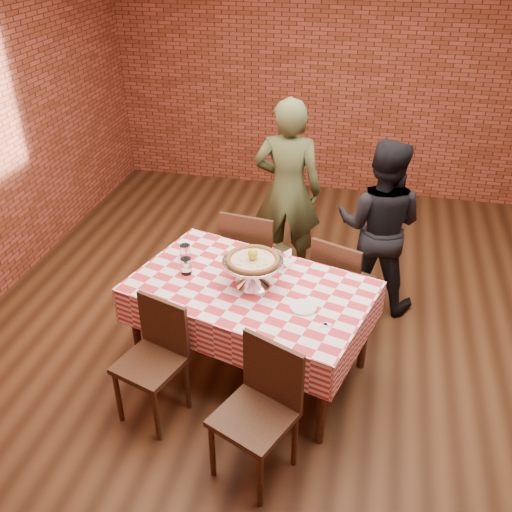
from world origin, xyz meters
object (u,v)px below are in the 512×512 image
Objects in this scene: pizza_stand at (253,273)px; pizza at (253,260)px; chair_far_right at (343,283)px; water_glass_right at (185,252)px; table at (251,329)px; water_glass_left at (186,266)px; chair_far_left at (255,254)px; condiment_caddy at (282,257)px; chair_near_left at (150,366)px; diner_olive at (288,191)px; chair_near_right at (254,418)px; diner_black at (379,226)px.

pizza_stand is 0.10m from pizza.
chair_far_right is at bearing 45.85° from pizza.
table is at bearing -22.40° from water_glass_right.
chair_far_left is at bearing 69.18° from water_glass_left.
pizza is 0.42× the size of chair_far_right.
water_glass_right is at bearing 66.88° from chair_far_left.
condiment_caddy is (0.16, 0.30, 0.46)m from table.
water_glass_left is 0.19m from water_glass_right.
chair_near_left is at bearing -89.13° from water_glass_right.
table is 1.49m from diner_olive.
pizza is at bearing -3.34° from water_glass_left.
chair_far_right is (0.60, 0.61, -0.51)m from pizza.
chair_far_left reaches higher than chair_near_left.
water_glass_right is at bearing 110.42° from water_glass_left.
chair_far_left is (-0.40, 1.78, 0.02)m from chair_near_right.
pizza_stand is at bearing -85.61° from condiment_caddy.
diner_olive is (-0.22, 2.31, 0.40)m from chair_near_right.
diner_black reaches higher than water_glass_right.
diner_olive is at bearing 119.10° from chair_near_right.
water_glass_left is 0.76m from chair_near_left.
diner_olive is at bearing 130.48° from condiment_caddy.
chair_near_left is 2.13m from diner_olive.
water_glass_right is (-0.55, 0.23, 0.44)m from table.
condiment_caddy is at bearing 96.61° from diner_olive.
water_glass_right is (-0.56, 0.21, -0.03)m from pizza_stand.
diner_black is (0.83, 1.07, -0.10)m from pizza_stand.
pizza is 0.43× the size of chair_near_left.
chair_near_left is 0.57× the size of diner_black.
pizza_stand reaches higher than water_glass_right.
pizza_stand is (0.01, 0.02, 0.48)m from table.
pizza is 1.00m from chair_far_right.
table is 4.35× the size of pizza.
diner_olive is at bearing 89.65° from table.
water_glass_right is 0.14× the size of chair_near_left.
diner_olive is at bearing 64.63° from water_glass_right.
chair_far_right is (0.78, -0.25, -0.02)m from chair_far_left.
condiment_caddy is at bearing 57.11° from chair_far_right.
chair_near_right is (0.23, -0.90, 0.07)m from table.
pizza_stand is 0.95m from chair_far_right.
table is at bearing 66.55° from chair_far_right.
chair_near_left is (-0.55, -0.62, -0.52)m from pizza.
chair_near_right is at bearing -76.67° from pizza_stand.
condiment_caddy is at bearing 58.78° from diner_black.
diner_black is at bearing 68.67° from chair_near_left.
chair_far_left is 0.55× the size of diner_olive.
water_glass_right is 0.91m from chair_near_left.
pizza is at bearing 88.86° from diner_olive.
diner_olive is at bearing -11.68° from diner_black.
chair_near_right is (0.72, -0.95, -0.37)m from water_glass_left.
chair_far_left reaches higher than condiment_caddy.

